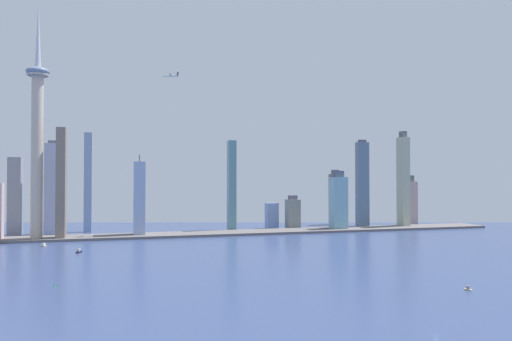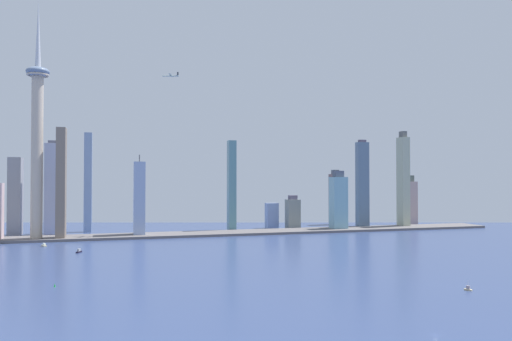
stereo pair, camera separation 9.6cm
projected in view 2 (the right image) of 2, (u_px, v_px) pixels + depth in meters
The scene contains 21 objects.
ground_plane at pixel (436, 335), 272.06m from camera, with size 6000.00×6000.00×0.00m, color navy.
waterfront_pier at pixel (228, 233), 782.82m from camera, with size 958.63×62.73×3.80m, color #605B5C.
observation_tower at pixel (37, 130), 700.87m from camera, with size 33.07×33.07×353.81m.
skyscraper_1 at pixel (232, 186), 830.56m from camera, with size 13.15×17.21×156.53m.
skyscraper_2 at pixel (15, 196), 773.01m from camera, with size 19.65×26.36×124.63m.
skyscraper_3 at pixel (61, 184), 705.88m from camera, with size 12.95×23.82×165.19m.
skyscraper_4 at pixel (88, 182), 819.40m from camera, with size 12.69×15.16×169.06m.
skyscraper_5 at pixel (272, 216), 879.68m from camera, with size 21.48×17.66×46.17m.
skyscraper_6 at pixel (293, 213), 864.82m from camera, with size 23.03×20.62×60.76m.
skyscraper_7 at pixel (409, 202), 943.85m from camera, with size 23.53×22.03×97.37m.
skyscraper_8 at pixel (53, 188), 784.80m from camera, with size 24.82×20.83×152.67m.
skyscraper_9 at pixel (362, 185), 882.67m from camera, with size 22.32×12.28×162.37m.
skyscraper_10 at pixel (139, 199), 750.30m from camera, with size 17.34×26.56×127.88m.
skyscraper_11 at pixel (338, 202), 842.31m from camera, with size 26.34×23.11×104.50m.
skyscraper_12 at pixel (335, 198), 955.92m from camera, with size 18.03×24.37×108.60m.
skyscraper_13 at pixel (403, 181), 895.36m from camera, with size 15.02×22.47×179.21m.
boat_0 at pixel (468, 289), 382.55m from camera, with size 4.79×6.33×8.29m.
boat_2 at pixel (79, 251), 582.72m from camera, with size 6.89×10.88×4.71m.
boat_3 at pixel (44, 245), 637.30m from camera, with size 8.08×11.11×4.27m.
channel_buoy_1 at pixel (55, 285), 395.28m from camera, with size 1.49×1.49×2.64m, color green.
airplane at pixel (171, 76), 776.96m from camera, with size 26.67×23.96×7.40m.
Camera 2 is at (-173.99, -234.76, 87.74)m, focal length 33.74 mm.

